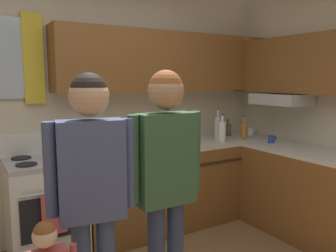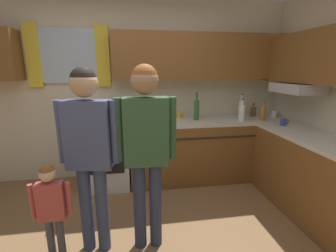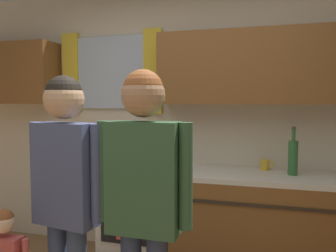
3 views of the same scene
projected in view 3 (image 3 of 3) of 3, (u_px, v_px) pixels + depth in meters
name	position (u px, v px, depth m)	size (l,w,h in m)	color
back_wall_unit	(199.00, 103.00, 3.26)	(4.60, 0.42, 2.60)	beige
stove_oven	(142.00, 213.00, 3.20)	(0.64, 0.67, 1.10)	silver
bottle_wine_green	(293.00, 157.00, 2.81)	(0.08, 0.08, 0.39)	#2D6633
mug_mustard_yellow	(265.00, 165.00, 3.03)	(0.12, 0.08, 0.09)	gold
adult_holding_child	(66.00, 185.00, 1.94)	(0.50, 0.22, 1.64)	#38476B
adult_in_plaid	(144.00, 190.00, 1.78)	(0.51, 0.22, 1.66)	#2D3856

